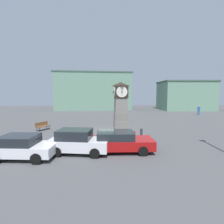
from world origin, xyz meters
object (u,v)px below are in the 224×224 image
(bench, at_px, (43,126))
(pedestrian_crossing_lot, at_px, (199,109))
(car_by_building, at_px, (119,141))
(bollard_far_row, at_px, (119,140))
(bollard_near_tower, at_px, (141,134))
(car_near_tower, at_px, (78,141))
(clock_tower, at_px, (121,109))
(bollard_mid_row, at_px, (134,137))
(car_navy_sedan, at_px, (23,146))

(bench, distance_m, pedestrian_crossing_lot, 28.16)
(car_by_building, height_order, pedestrian_crossing_lot, pedestrian_crossing_lot)
(bollard_far_row, distance_m, bench, 10.13)
(bollard_near_tower, distance_m, pedestrian_crossing_lot, 23.09)
(car_near_tower, bearing_deg, clock_tower, 52.31)
(bollard_near_tower, height_order, bench, bollard_near_tower)
(bollard_far_row, xyz_separation_m, bench, (-7.43, 6.88, 0.02))
(bollard_far_row, height_order, bench, bollard_far_row)
(bollard_near_tower, xyz_separation_m, bollard_far_row, (-2.25, -1.94, -0.00))
(bollard_near_tower, xyz_separation_m, car_near_tower, (-5.17, -2.98, 0.29))
(bollard_near_tower, distance_m, car_near_tower, 5.97)
(bollard_mid_row, bearing_deg, clock_tower, 102.34)
(car_near_tower, bearing_deg, car_navy_sedan, -170.26)
(clock_tower, xyz_separation_m, bollard_near_tower, (1.56, -1.70, -1.98))
(car_navy_sedan, bearing_deg, clock_tower, 37.15)
(bollard_far_row, bearing_deg, car_by_building, -98.35)
(bollard_mid_row, distance_m, bench, 10.64)
(clock_tower, xyz_separation_m, bollard_far_row, (-0.69, -3.64, -1.99))
(bollard_mid_row, bearing_deg, bollard_near_tower, 49.94)
(car_navy_sedan, distance_m, car_by_building, 6.12)
(car_near_tower, distance_m, pedestrian_crossing_lot, 28.86)
(bollard_mid_row, bearing_deg, pedestrian_crossing_lot, 46.79)
(car_navy_sedan, relative_size, pedestrian_crossing_lot, 2.33)
(clock_tower, relative_size, bollard_far_row, 5.03)
(pedestrian_crossing_lot, bearing_deg, car_navy_sedan, -140.16)
(bollard_near_tower, distance_m, bench, 10.87)
(clock_tower, relative_size, car_near_tower, 1.20)
(car_by_building, bearing_deg, pedestrian_crossing_lot, 47.17)
(bollard_near_tower, xyz_separation_m, pedestrian_crossing_lot, (15.87, 16.77, 0.49))
(bollard_mid_row, xyz_separation_m, car_near_tower, (-4.23, -1.85, 0.28))
(bench, bearing_deg, bollard_mid_row, -34.74)
(car_navy_sedan, relative_size, car_near_tower, 0.97)
(clock_tower, bearing_deg, bench, 158.25)
(car_near_tower, height_order, bench, car_near_tower)
(bollard_near_tower, bearing_deg, car_by_building, -129.30)
(bollard_mid_row, xyz_separation_m, pedestrian_crossing_lot, (16.81, 17.89, 0.47))
(car_near_tower, relative_size, car_by_building, 0.91)
(car_navy_sedan, bearing_deg, car_near_tower, 9.74)
(bench, bearing_deg, car_near_tower, -60.32)
(bollard_near_tower, relative_size, bollard_far_row, 1.01)
(bollard_far_row, bearing_deg, bollard_mid_row, 32.04)
(car_near_tower, xyz_separation_m, pedestrian_crossing_lot, (21.04, 19.75, 0.20))
(clock_tower, distance_m, bench, 8.97)
(car_near_tower, xyz_separation_m, car_by_building, (2.78, 0.05, -0.08))
(car_navy_sedan, bearing_deg, bollard_mid_row, 17.82)
(bollard_near_tower, height_order, pedestrian_crossing_lot, pedestrian_crossing_lot)
(car_near_tower, distance_m, car_by_building, 2.78)
(bollard_far_row, xyz_separation_m, car_near_tower, (-2.92, -1.04, 0.30))
(bollard_near_tower, height_order, bollard_far_row, bollard_near_tower)
(clock_tower, distance_m, car_navy_sedan, 8.86)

